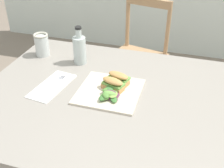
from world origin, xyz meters
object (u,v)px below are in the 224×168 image
Objects in this scene: bottle_cold_brew at (80,51)px; mason_jar_iced_tea at (42,46)px; dining_table at (117,117)px; sandwich_half_front at (113,84)px; plate_lunch at (109,91)px; chair_wooden_far at (138,56)px; sandwich_half_back at (118,78)px; fork_on_napkin at (54,83)px.

bottle_cold_brew is 0.24m from mason_jar_iced_tea.
dining_table is 0.16m from sandwich_half_front.
bottle_cold_brew reaches higher than mason_jar_iced_tea.
plate_lunch is (-0.04, 0.02, 0.12)m from dining_table.
chair_wooden_far reaches higher than mason_jar_iced_tea.
sandwich_half_back is 0.52m from mason_jar_iced_tea.
sandwich_half_back reaches higher than fork_on_napkin.
plate_lunch is at bearing -43.97° from bottle_cold_brew.
mason_jar_iced_tea is at bearing 127.57° from fork_on_napkin.
bottle_cold_brew is (-0.23, 0.22, 0.06)m from plate_lunch.
dining_table is at bearing -27.91° from mason_jar_iced_tea.
mason_jar_iced_tea is at bearing 154.08° from sandwich_half_front.
bottle_cold_brew is at bearing 136.03° from plate_lunch.
bottle_cold_brew is at bearing 81.44° from fork_on_napkin.
sandwich_half_back is (-0.02, 0.09, 0.16)m from dining_table.
sandwich_half_front reaches higher than dining_table.
chair_wooden_far is 0.88m from mason_jar_iced_tea.
chair_wooden_far is 6.92× the size of mason_jar_iced_tea.
sandwich_half_front is 0.32m from bottle_cold_brew.
plate_lunch is 2.48× the size of sandwich_half_front.
chair_wooden_far reaches higher than sandwich_half_front.
chair_wooden_far is 4.70× the size of fork_on_napkin.
mason_jar_iced_tea is at bearing 160.03° from sandwich_half_back.
sandwich_half_back is at bearing -31.21° from bottle_cold_brew.
chair_wooden_far is (-0.10, 0.97, -0.17)m from dining_table.
bottle_cold_brew reaches higher than plate_lunch.
sandwich_half_front is (-0.03, 0.04, 0.16)m from dining_table.
plate_lunch reaches higher than dining_table.
chair_wooden_far is 7.83× the size of sandwich_half_front.
plate_lunch is 0.08m from sandwich_half_back.
sandwich_half_back is (0.01, 0.05, 0.00)m from sandwich_half_front.
chair_wooden_far is at bearing 95.11° from sandwich_half_back.
sandwich_half_back is (0.08, -0.87, 0.33)m from chair_wooden_far.
bottle_cold_brew is at bearing -103.72° from chair_wooden_far.
fork_on_napkin is 1.47× the size of mason_jar_iced_tea.
chair_wooden_far is at bearing 94.16° from sandwich_half_front.
sandwich_half_back reaches higher than plate_lunch.
mason_jar_iced_tea is (-0.47, 0.25, 0.05)m from plate_lunch.
sandwich_half_front is 0.28m from fork_on_napkin.
fork_on_napkin is (-0.21, -0.96, 0.30)m from chair_wooden_far.
mason_jar_iced_tea reaches higher than fork_on_napkin.
chair_wooden_far is 1.02m from fork_on_napkin.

